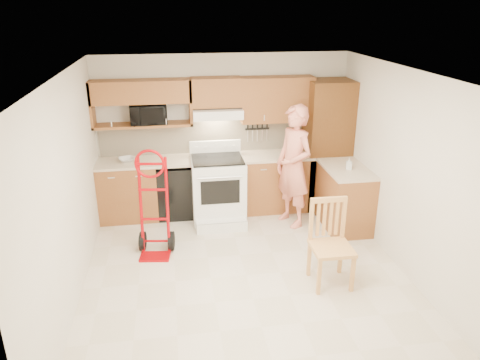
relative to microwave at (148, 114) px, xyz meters
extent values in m
cube|color=beige|center=(1.17, -2.08, -1.65)|extent=(4.00, 4.50, 0.02)
cube|color=white|center=(1.17, -2.08, 0.87)|extent=(4.00, 4.50, 0.02)
cube|color=silver|center=(1.17, 0.17, -0.39)|extent=(4.00, 0.02, 2.50)
cube|color=silver|center=(1.17, -4.34, -0.39)|extent=(4.00, 0.02, 2.50)
cube|color=silver|center=(-0.84, -2.08, -0.39)|extent=(0.02, 4.50, 2.50)
cube|color=silver|center=(3.18, -2.08, -0.39)|extent=(0.02, 4.50, 2.50)
cube|color=beige|center=(1.17, 0.15, -0.44)|extent=(3.92, 0.03, 0.55)
cube|color=brown|center=(-0.38, -0.14, -1.19)|extent=(0.90, 0.60, 0.90)
cube|color=black|center=(0.37, -0.14, -1.22)|extent=(0.60, 0.60, 0.85)
cube|color=brown|center=(2.00, -0.14, -1.19)|extent=(1.14, 0.60, 0.90)
cube|color=beige|center=(-0.08, -0.13, -0.72)|extent=(1.50, 0.63, 0.04)
cube|color=beige|center=(2.00, -0.13, -0.72)|extent=(1.14, 0.63, 0.04)
cube|color=brown|center=(2.87, -0.94, -1.19)|extent=(0.60, 1.00, 0.90)
cube|color=beige|center=(2.87, -0.94, -0.72)|extent=(0.63, 1.00, 0.04)
cube|color=#593316|center=(2.82, -0.14, -0.59)|extent=(0.70, 0.60, 2.10)
cube|color=brown|center=(-0.08, 0.00, 0.34)|extent=(1.50, 0.33, 0.34)
cube|color=brown|center=(-0.08, 0.00, -0.17)|extent=(1.50, 0.33, 0.04)
cube|color=brown|center=(1.05, 0.00, 0.30)|extent=(0.76, 0.33, 0.44)
cube|color=brown|center=(2.00, 0.00, 0.16)|extent=(1.14, 0.33, 0.70)
cube|color=white|center=(1.05, -0.06, -0.01)|extent=(0.76, 0.46, 0.14)
imported|color=black|center=(0.00, 0.00, 0.00)|extent=(0.58, 0.42, 0.30)
imported|color=#E67F69|center=(2.12, -0.74, -0.71)|extent=(0.69, 0.80, 1.86)
imported|color=white|center=(2.87, -0.99, -0.61)|extent=(0.10, 0.10, 0.17)
imported|color=white|center=(-0.37, -0.14, -0.67)|extent=(0.30, 0.30, 0.06)
camera|label=1|loc=(0.34, -6.95, 1.58)|focal=34.15mm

